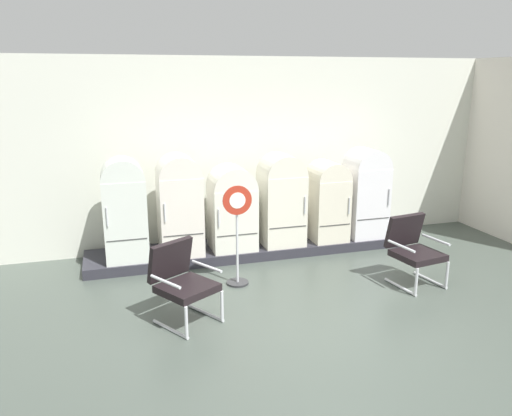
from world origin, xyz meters
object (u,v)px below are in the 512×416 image
object	(u,v)px
refrigerator_4	(327,198)
sign_stand	(237,239)
refrigerator_0	(124,207)
refrigerator_3	(281,197)
refrigerator_1	(180,202)
refrigerator_5	(366,190)
armchair_left	(182,279)
armchair_right	(413,247)
refrigerator_2	(232,206)

from	to	relation	value
refrigerator_4	sign_stand	world-z (taller)	refrigerator_4
refrigerator_0	refrigerator_3	xyz separation A→B (m)	(2.53, 0.04, -0.03)
sign_stand	refrigerator_1	bearing A→B (deg)	120.19
sign_stand	refrigerator_0	bearing A→B (deg)	144.14
refrigerator_5	sign_stand	world-z (taller)	refrigerator_5
refrigerator_1	refrigerator_4	size ratio (longest dim) A/B	1.17
armchair_left	sign_stand	bearing A→B (deg)	43.25
refrigerator_0	refrigerator_5	xyz separation A→B (m)	(4.08, 0.03, -0.02)
refrigerator_1	armchair_right	bearing A→B (deg)	-29.89
refrigerator_1	refrigerator_4	xyz separation A→B (m)	(2.53, 0.01, -0.12)
armchair_left	refrigerator_3	bearing A→B (deg)	45.20
refrigerator_2	refrigerator_3	xyz separation A→B (m)	(0.85, 0.00, 0.09)
refrigerator_4	armchair_right	bearing A→B (deg)	-73.01
refrigerator_2	sign_stand	bearing A→B (deg)	-100.25
refrigerator_4	refrigerator_3	bearing A→B (deg)	179.99
refrigerator_5	armchair_left	distance (m)	4.06
refrigerator_1	refrigerator_2	size ratio (longest dim) A/B	1.16
refrigerator_4	refrigerator_1	bearing A→B (deg)	-179.79
refrigerator_3	armchair_right	bearing A→B (deg)	-52.17
refrigerator_3	sign_stand	distance (m)	1.56
refrigerator_2	refrigerator_4	size ratio (longest dim) A/B	1.01
refrigerator_4	refrigerator_5	world-z (taller)	refrigerator_5
refrigerator_0	refrigerator_3	bearing A→B (deg)	1.00
refrigerator_3	sign_stand	xyz separation A→B (m)	(-1.05, -1.12, -0.29)
armchair_right	refrigerator_4	bearing A→B (deg)	106.99
refrigerator_1	refrigerator_4	world-z (taller)	refrigerator_1
armchair_right	refrigerator_1	bearing A→B (deg)	150.11
refrigerator_5	armchair_right	distance (m)	1.82
refrigerator_5	armchair_left	size ratio (longest dim) A/B	1.58
refrigerator_3	refrigerator_4	distance (m)	0.84
refrigerator_1	refrigerator_0	bearing A→B (deg)	-177.64
refrigerator_5	sign_stand	bearing A→B (deg)	-157.05
refrigerator_3	armchair_left	size ratio (longest dim) A/B	1.55
refrigerator_2	refrigerator_3	distance (m)	0.85
armchair_left	armchair_right	xyz separation A→B (m)	(3.35, 0.21, 0.00)
armchair_right	sign_stand	distance (m)	2.52
refrigerator_1	armchair_left	distance (m)	2.05
armchair_right	refrigerator_0	bearing A→B (deg)	156.13
refrigerator_2	refrigerator_3	world-z (taller)	refrigerator_3
refrigerator_0	refrigerator_1	size ratio (longest dim) A/B	0.99
sign_stand	refrigerator_5	bearing A→B (deg)	22.95
refrigerator_0	refrigerator_3	world-z (taller)	refrigerator_0
refrigerator_0	refrigerator_2	bearing A→B (deg)	1.39
sign_stand	armchair_left	bearing A→B (deg)	-136.75
refrigerator_0	refrigerator_2	size ratio (longest dim) A/B	1.15
refrigerator_0	armchair_left	bearing A→B (deg)	-73.89
sign_stand	armchair_right	bearing A→B (deg)	-15.16
refrigerator_1	sign_stand	distance (m)	1.32
armchair_left	refrigerator_5	bearing A→B (deg)	29.21
armchair_left	sign_stand	size ratio (longest dim) A/B	0.67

